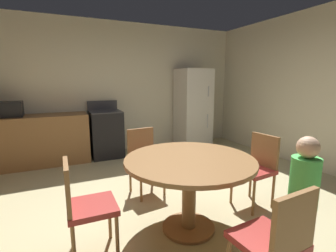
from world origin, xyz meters
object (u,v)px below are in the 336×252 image
object	(u,v)px
microwave	(8,109)
person_child	(303,198)
dining_table	(189,173)
chair_east	(257,165)
oven_range	(106,133)
refrigerator	(193,108)
chair_south	(276,239)
chair_west	(83,203)
chair_north	(144,157)

from	to	relation	value
microwave	person_child	xyz separation A→B (m)	(2.49, -3.64, -0.45)
dining_table	chair_east	xyz separation A→B (m)	(1.00, 0.11, -0.11)
oven_range	dining_table	size ratio (longest dim) A/B	0.86
dining_table	refrigerator	bearing A→B (deg)	59.17
person_child	refrigerator	bearing A→B (deg)	-53.26
oven_range	chair_south	xyz separation A→B (m)	(0.36, -3.85, 0.03)
chair_south	chair_west	xyz separation A→B (m)	(-1.08, 1.02, 0.00)
refrigerator	chair_north	world-z (taller)	refrigerator
oven_range	refrigerator	distance (m)	2.00
oven_range	chair_west	world-z (taller)	oven_range
dining_table	chair_west	xyz separation A→B (m)	(-1.01, 0.01, -0.11)
oven_range	microwave	bearing A→B (deg)	-179.87
dining_table	chair_east	bearing A→B (deg)	6.04
microwave	chair_east	distance (m)	4.03
chair_north	chair_east	world-z (taller)	same
refrigerator	person_child	xyz separation A→B (m)	(-1.08, -3.59, -0.30)
chair_east	chair_south	bearing A→B (deg)	44.05
chair_north	microwave	bearing A→B (deg)	-143.27
dining_table	chair_east	distance (m)	1.01
refrigerator	person_child	size ratio (longest dim) A/B	1.61
oven_range	chair_east	distance (m)	3.03
oven_range	dining_table	xyz separation A→B (m)	(0.29, -2.85, 0.14)
oven_range	chair_east	size ratio (longest dim) A/B	1.26
refrigerator	person_child	bearing A→B (deg)	-106.70
microwave	chair_south	size ratio (longest dim) A/B	0.51
refrigerator	microwave	bearing A→B (deg)	179.20
chair_north	chair_east	distance (m)	1.44
microwave	chair_north	xyz separation A→B (m)	(1.78, -1.85, -0.53)
refrigerator	dining_table	size ratio (longest dim) A/B	1.37
chair_north	chair_east	size ratio (longest dim) A/B	1.00
chair_north	person_child	size ratio (longest dim) A/B	0.80
oven_range	microwave	size ratio (longest dim) A/B	2.50
microwave	chair_south	world-z (taller)	microwave
dining_table	chair_north	bearing A→B (deg)	97.16
refrigerator	chair_east	distance (m)	2.80
refrigerator	microwave	xyz separation A→B (m)	(-3.57, 0.05, 0.15)
refrigerator	chair_south	bearing A→B (deg)	-112.78
oven_range	chair_north	distance (m)	1.86
microwave	chair_west	xyz separation A→B (m)	(0.90, -2.83, -0.53)
chair_south	chair_west	distance (m)	1.48
dining_table	chair_south	xyz separation A→B (m)	(0.07, -1.00, -0.11)
chair_south	chair_north	bearing A→B (deg)	1.51
chair_east	chair_west	xyz separation A→B (m)	(-2.01, -0.09, 0.00)
chair_north	person_child	distance (m)	1.94
dining_table	person_child	bearing A→B (deg)	-53.44
microwave	chair_south	distance (m)	4.36
person_child	microwave	bearing A→B (deg)	-2.17
oven_range	person_child	xyz separation A→B (m)	(0.88, -3.65, 0.11)
dining_table	chair_east	size ratio (longest dim) A/B	1.48
chair_east	chair_north	bearing A→B (deg)	-44.44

